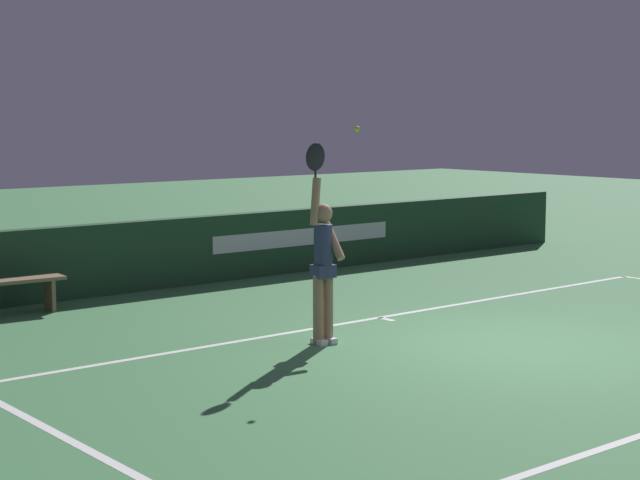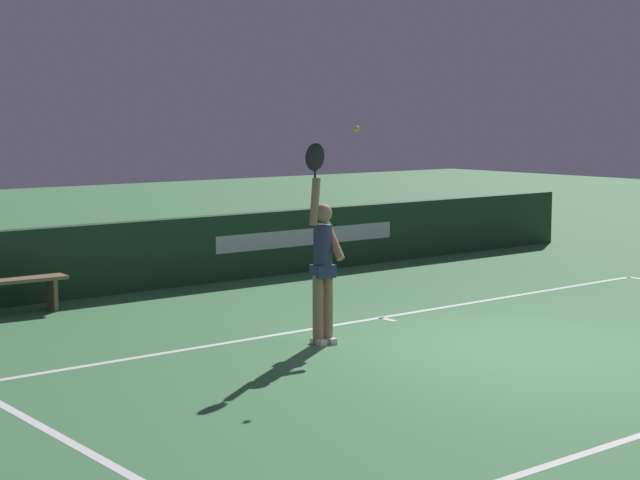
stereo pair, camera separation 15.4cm
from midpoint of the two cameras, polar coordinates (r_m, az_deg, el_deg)
name	(u,v)px [view 1 (the left image)]	position (r m, az deg, el deg)	size (l,w,h in m)	color
ground_plane	(510,347)	(13.05, 10.03, -5.75)	(60.00, 60.00, 0.00)	#407F4A
court_lines	(532,351)	(12.84, 11.16, -5.98)	(11.80, 5.55, 0.00)	white
back_wall	(214,248)	(17.81, -6.08, -0.46)	(17.49, 0.26, 1.13)	#204229
tennis_player	(323,261)	(12.83, -0.18, -1.14)	(0.46, 0.41, 2.51)	#A0775D
tennis_ball	(357,129)	(12.64, 1.69, 6.09)	(0.07, 0.07, 0.07)	#CAE335
courtside_bench_near	(8,288)	(15.42, -16.97, -2.53)	(1.64, 0.48, 0.51)	#876A4D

